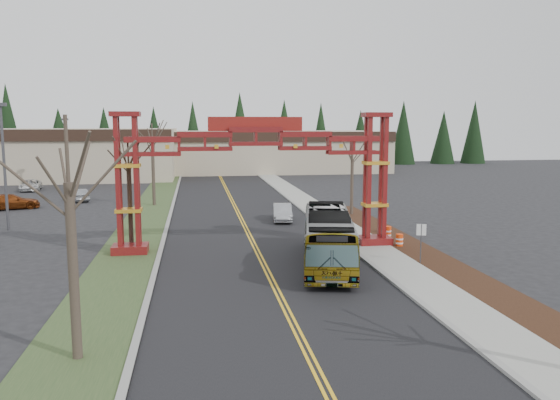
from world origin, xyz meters
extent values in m
plane|color=black|center=(0.00, 0.00, 0.00)|extent=(200.00, 200.00, 0.00)
cube|color=black|center=(0.00, 25.00, 0.01)|extent=(12.00, 110.00, 0.02)
cube|color=yellow|center=(-0.12, 25.00, 0.03)|extent=(0.12, 100.00, 0.01)
cube|color=yellow|center=(0.12, 25.00, 0.03)|extent=(0.12, 100.00, 0.01)
cube|color=gray|center=(6.15, 25.00, 0.07)|extent=(0.30, 110.00, 0.15)
cube|color=gray|center=(7.60, 25.00, 0.08)|extent=(2.60, 110.00, 0.14)
cube|color=black|center=(10.20, 10.00, 0.06)|extent=(2.60, 50.00, 0.12)
cube|color=#2F4623|center=(-8.00, 25.00, 0.04)|extent=(4.00, 110.00, 0.08)
cube|color=gray|center=(-6.15, 25.00, 0.07)|extent=(0.30, 110.00, 0.15)
cube|color=#610C15|center=(-8.00, 18.00, 0.30)|extent=(2.20, 1.60, 0.60)
cube|color=#610C15|center=(-8.55, 17.65, 4.60)|extent=(0.28, 0.28, 8.00)
cube|color=#610C15|center=(-7.45, 17.65, 4.60)|extent=(0.28, 0.28, 8.00)
cube|color=#610C15|center=(-8.55, 18.35, 4.60)|extent=(0.28, 0.28, 8.00)
cube|color=#610C15|center=(-7.45, 18.35, 4.60)|extent=(0.28, 0.28, 8.00)
cube|color=gold|center=(-8.00, 18.00, 2.80)|extent=(1.60, 1.10, 0.22)
cube|color=gold|center=(-8.00, 18.00, 5.60)|extent=(1.60, 1.10, 0.22)
cube|color=#610C15|center=(-8.00, 18.00, 8.75)|extent=(1.80, 1.20, 0.30)
cube|color=#610C15|center=(8.00, 18.00, 0.30)|extent=(2.20, 1.60, 0.60)
cube|color=#610C15|center=(7.45, 17.65, 4.60)|extent=(0.28, 0.28, 8.00)
cube|color=#610C15|center=(8.55, 17.65, 4.60)|extent=(0.28, 0.28, 8.00)
cube|color=#610C15|center=(7.45, 18.35, 4.60)|extent=(0.28, 0.28, 8.00)
cube|color=#610C15|center=(8.55, 18.35, 4.60)|extent=(0.28, 0.28, 8.00)
cube|color=gold|center=(8.00, 18.00, 2.80)|extent=(1.60, 1.10, 0.22)
cube|color=gold|center=(8.00, 18.00, 5.60)|extent=(1.60, 1.10, 0.22)
cube|color=#610C15|center=(8.00, 18.00, 8.75)|extent=(1.80, 1.20, 0.30)
cube|color=#610C15|center=(0.00, 18.00, 7.50)|extent=(16.00, 0.90, 1.00)
cube|color=#610C15|center=(0.00, 18.00, 6.60)|extent=(16.00, 0.90, 0.60)
cube|color=maroon|center=(0.00, 18.00, 8.15)|extent=(6.00, 0.25, 0.90)
cube|color=#B9A98D|center=(-30.00, 72.00, 3.75)|extent=(46.00, 22.00, 7.50)
cube|color=#B9A98D|center=(10.00, 80.00, 3.50)|extent=(38.00, 20.00, 7.00)
cube|color=black|center=(10.00, 69.90, 6.20)|extent=(38.00, 0.40, 1.60)
cone|color=black|center=(-38.00, 92.00, 6.50)|extent=(5.60, 5.60, 13.00)
cylinder|color=#382D26|center=(-38.00, 92.00, 0.80)|extent=(0.80, 0.80, 1.60)
cone|color=black|center=(-29.50, 92.00, 6.50)|extent=(5.60, 5.60, 13.00)
cylinder|color=#382D26|center=(-29.50, 92.00, 0.80)|extent=(0.80, 0.80, 1.60)
cone|color=black|center=(-21.00, 92.00, 6.50)|extent=(5.60, 5.60, 13.00)
cylinder|color=#382D26|center=(-21.00, 92.00, 0.80)|extent=(0.80, 0.80, 1.60)
cone|color=black|center=(-12.50, 92.00, 6.50)|extent=(5.60, 5.60, 13.00)
cylinder|color=#382D26|center=(-12.50, 92.00, 0.80)|extent=(0.80, 0.80, 1.60)
cone|color=black|center=(-4.00, 92.00, 6.50)|extent=(5.60, 5.60, 13.00)
cylinder|color=#382D26|center=(-4.00, 92.00, 0.80)|extent=(0.80, 0.80, 1.60)
cone|color=black|center=(4.50, 92.00, 6.50)|extent=(5.60, 5.60, 13.00)
cylinder|color=#382D26|center=(4.50, 92.00, 0.80)|extent=(0.80, 0.80, 1.60)
cone|color=black|center=(13.00, 92.00, 6.50)|extent=(5.60, 5.60, 13.00)
cylinder|color=#382D26|center=(13.00, 92.00, 0.80)|extent=(0.80, 0.80, 1.60)
cone|color=black|center=(21.50, 92.00, 6.50)|extent=(5.60, 5.60, 13.00)
cylinder|color=#382D26|center=(21.50, 92.00, 0.80)|extent=(0.80, 0.80, 1.60)
cone|color=black|center=(30.00, 92.00, 6.50)|extent=(5.60, 5.60, 13.00)
cylinder|color=#382D26|center=(30.00, 92.00, 0.80)|extent=(0.80, 0.80, 1.60)
cone|color=black|center=(38.50, 92.00, 6.50)|extent=(5.60, 5.60, 13.00)
cylinder|color=#382D26|center=(38.50, 92.00, 0.80)|extent=(0.80, 0.80, 1.60)
cone|color=black|center=(47.00, 92.00, 6.50)|extent=(5.60, 5.60, 13.00)
cylinder|color=#382D26|center=(47.00, 92.00, 0.80)|extent=(0.80, 0.80, 1.60)
cone|color=black|center=(55.50, 92.00, 6.50)|extent=(5.60, 5.60, 13.00)
cylinder|color=#382D26|center=(55.50, 92.00, 0.80)|extent=(0.80, 0.80, 1.60)
imported|color=#ACAFB4|center=(3.71, 13.52, 1.58)|extent=(4.96, 11.66, 3.16)
imported|color=#A5A8AD|center=(3.40, 28.38, 0.72)|extent=(2.04, 4.53, 1.44)
imported|color=maroon|center=(-21.49, 38.74, 0.74)|extent=(5.53, 3.79, 1.49)
imported|color=gray|center=(-16.19, 43.62, 0.66)|extent=(2.87, 4.21, 1.31)
imported|color=silver|center=(-24.08, 54.39, 0.69)|extent=(3.01, 5.23, 1.37)
cylinder|color=#382D26|center=(-8.00, 2.13, 3.10)|extent=(0.34, 0.34, 6.20)
cylinder|color=#382D26|center=(-8.00, 2.13, 7.26)|extent=(0.13, 0.13, 2.33)
cylinder|color=#382D26|center=(-8.00, 18.75, 2.74)|extent=(0.29, 0.29, 5.49)
cylinder|color=#382D26|center=(-8.00, 18.75, 6.41)|extent=(0.11, 0.11, 2.02)
cylinder|color=#382D26|center=(-8.00, 38.95, 3.06)|extent=(0.32, 0.32, 6.11)
cylinder|color=#382D26|center=(-8.00, 38.95, 7.12)|extent=(0.12, 0.12, 2.22)
cylinder|color=#382D26|center=(10.00, 30.22, 2.50)|extent=(0.29, 0.29, 5.00)
cylinder|color=#382D26|center=(10.00, 30.22, 5.90)|extent=(0.11, 0.11, 1.99)
cylinder|color=#3F3F44|center=(-18.22, 27.50, 4.75)|extent=(0.21, 0.21, 9.50)
cube|color=#3F3F44|center=(-18.22, 27.50, 9.61)|extent=(0.84, 0.42, 0.26)
cylinder|color=#3F3F44|center=(-19.65, 54.58, 4.33)|extent=(0.19, 0.19, 8.67)
cube|color=#3F3F44|center=(-19.65, 54.58, 8.76)|extent=(0.77, 0.39, 0.24)
cylinder|color=#3F3F44|center=(9.03, 12.63, 1.20)|extent=(0.07, 0.07, 2.40)
cube|color=white|center=(9.03, 12.63, 2.08)|extent=(0.53, 0.20, 0.66)
cylinder|color=#F4400D|center=(9.48, 17.12, 0.45)|extent=(0.47, 0.47, 0.91)
cylinder|color=white|center=(9.48, 17.12, 0.59)|extent=(0.49, 0.49, 0.11)
cylinder|color=white|center=(9.48, 17.12, 0.32)|extent=(0.49, 0.49, 0.11)
cylinder|color=#F4400D|center=(9.60, 19.71, 0.47)|extent=(0.49, 0.49, 0.95)
cylinder|color=white|center=(9.60, 19.71, 0.62)|extent=(0.51, 0.51, 0.11)
cylinder|color=white|center=(9.60, 19.71, 0.33)|extent=(0.51, 0.51, 0.11)
cylinder|color=#F4400D|center=(9.93, 21.94, 0.50)|extent=(0.51, 0.51, 0.99)
cylinder|color=white|center=(9.93, 21.94, 0.64)|extent=(0.53, 0.53, 0.12)
cylinder|color=white|center=(9.93, 21.94, 0.35)|extent=(0.53, 0.53, 0.12)
camera|label=1|loc=(-3.83, -16.73, 8.09)|focal=35.00mm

